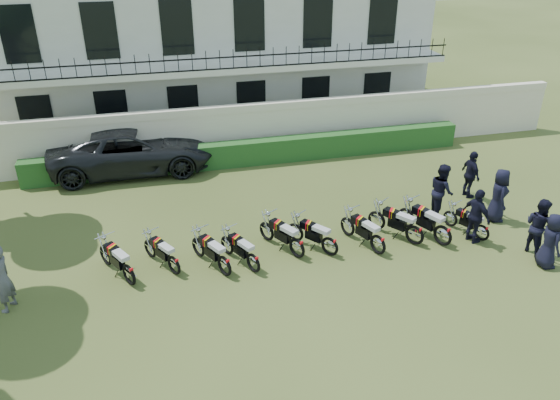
{
  "coord_description": "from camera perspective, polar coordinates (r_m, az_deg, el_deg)",
  "views": [
    {
      "loc": [
        -2.98,
        -13.22,
        9.15
      ],
      "look_at": [
        0.78,
        1.8,
        1.05
      ],
      "focal_mm": 35.0,
      "sensor_mm": 36.0,
      "label": 1
    }
  ],
  "objects": [
    {
      "name": "ground",
      "position": [
        16.35,
        -1.11,
        -6.41
      ],
      "size": [
        100.0,
        100.0,
        0.0
      ],
      "primitive_type": "plane",
      "color": "#3C4A1D",
      "rests_on": "ground"
    },
    {
      "name": "perimeter_wall",
      "position": [
        22.87,
        -5.71,
        7.05
      ],
      "size": [
        30.0,
        0.35,
        2.3
      ],
      "color": "beige",
      "rests_on": "ground"
    },
    {
      "name": "hedge",
      "position": [
        22.53,
        -2.79,
        5.0
      ],
      "size": [
        18.0,
        0.6,
        1.0
      ],
      "primitive_type": "cube",
      "color": "#1B4D1E",
      "rests_on": "ground"
    },
    {
      "name": "building",
      "position": [
        27.88,
        -7.94,
        16.11
      ],
      "size": [
        20.4,
        9.6,
        7.4
      ],
      "color": "silver",
      "rests_on": "ground"
    },
    {
      "name": "motorcycle_0",
      "position": [
        15.67,
        -15.55,
        -7.07
      ],
      "size": [
        1.06,
        1.77,
        1.08
      ],
      "rotation": [
        0.0,
        0.0,
        0.51
      ],
      "color": "black",
      "rests_on": "ground"
    },
    {
      "name": "motorcycle_1",
      "position": [
        15.83,
        -11.05,
        -6.28
      ],
      "size": [
        1.0,
        1.61,
        0.99
      ],
      "rotation": [
        0.0,
        0.0,
        0.53
      ],
      "color": "black",
      "rests_on": "ground"
    },
    {
      "name": "motorcycle_2",
      "position": [
        15.55,
        -5.84,
        -6.4
      ],
      "size": [
        1.0,
        1.77,
        1.06
      ],
      "rotation": [
        0.0,
        0.0,
        0.48
      ],
      "color": "black",
      "rests_on": "ground"
    },
    {
      "name": "motorcycle_3",
      "position": [
        15.64,
        -2.81,
        -6.15
      ],
      "size": [
        0.95,
        1.69,
        1.01
      ],
      "rotation": [
        0.0,
        0.0,
        0.47
      ],
      "color": "black",
      "rests_on": "ground"
    },
    {
      "name": "motorcycle_4",
      "position": [
        16.25,
        1.8,
        -4.57
      ],
      "size": [
        1.06,
        1.77,
        1.08
      ],
      "rotation": [
        0.0,
        0.0,
        0.51
      ],
      "color": "black",
      "rests_on": "ground"
    },
    {
      "name": "motorcycle_5",
      "position": [
        16.41,
        5.25,
        -4.41
      ],
      "size": [
        1.21,
        1.59,
        1.04
      ],
      "rotation": [
        0.0,
        0.0,
        0.64
      ],
      "color": "black",
      "rests_on": "ground"
    },
    {
      "name": "motorcycle_6",
      "position": [
        16.67,
        10.24,
        -4.15
      ],
      "size": [
        0.9,
        1.86,
        1.07
      ],
      "rotation": [
        0.0,
        0.0,
        0.39
      ],
      "color": "black",
      "rests_on": "ground"
    },
    {
      "name": "motorcycle_7",
      "position": [
        17.37,
        13.94,
        -3.12
      ],
      "size": [
        1.22,
        1.73,
        1.11
      ],
      "rotation": [
        0.0,
        0.0,
        0.6
      ],
      "color": "black",
      "rests_on": "ground"
    },
    {
      "name": "motorcycle_8",
      "position": [
        17.55,
        16.7,
        -3.1
      ],
      "size": [
        1.02,
        1.96,
        1.15
      ],
      "rotation": [
        0.0,
        0.0,
        0.43
      ],
      "color": "black",
      "rests_on": "ground"
    },
    {
      "name": "motorcycle_9",
      "position": [
        18.25,
        20.39,
        -2.85
      ],
      "size": [
        0.84,
        1.58,
        0.93
      ],
      "rotation": [
        0.0,
        0.0,
        0.44
      ],
      "color": "black",
      "rests_on": "ground"
    },
    {
      "name": "suv",
      "position": [
        22.54,
        -15.19,
        5.1
      ],
      "size": [
        6.37,
        2.94,
        1.77
      ],
      "primitive_type": "imported",
      "rotation": [
        0.0,
        0.0,
        1.57
      ],
      "color": "black",
      "rests_on": "ground"
    },
    {
      "name": "inspector",
      "position": [
        15.7,
        -27.1,
        -7.33
      ],
      "size": [
        0.68,
        0.81,
        1.9
      ],
      "primitive_type": "imported",
      "rotation": [
        0.0,
        0.0,
        -1.96
      ],
      "color": "slate",
      "rests_on": "ground"
    },
    {
      "name": "officer_0",
      "position": [
        17.53,
        26.43,
        -3.84
      ],
      "size": [
        0.68,
        0.91,
        1.7
      ],
      "primitive_type": "imported",
      "rotation": [
        0.0,
        0.0,
        1.4
      ],
      "color": "black",
      "rests_on": "ground"
    },
    {
      "name": "officer_1",
      "position": [
        18.09,
        25.41,
        -2.45
      ],
      "size": [
        0.82,
        0.98,
        1.79
      ],
      "primitive_type": "imported",
      "rotation": [
        0.0,
        0.0,
        1.75
      ],
      "color": "black",
      "rests_on": "ground"
    },
    {
      "name": "officer_2",
      "position": [
        17.9,
        19.82,
        -1.61
      ],
      "size": [
        0.68,
        1.13,
        1.8
      ],
      "primitive_type": "imported",
      "rotation": [
        0.0,
        0.0,
        1.81
      ],
      "color": "black",
      "rests_on": "ground"
    },
    {
      "name": "officer_3",
      "position": [
        19.48,
        21.88,
        0.49
      ],
      "size": [
        0.83,
        1.03,
        1.84
      ],
      "primitive_type": "imported",
      "rotation": [
        0.0,
        0.0,
        1.27
      ],
      "color": "black",
      "rests_on": "ground"
    },
    {
      "name": "officer_4",
      "position": [
        19.07,
        16.53,
        0.94
      ],
      "size": [
        0.85,
        1.02,
        1.91
      ],
      "primitive_type": "imported",
      "rotation": [
        0.0,
        0.0,
        1.42
      ],
      "color": "black",
      "rests_on": "ground"
    },
    {
      "name": "officer_5",
      "position": [
        20.77,
        19.3,
        2.53
      ],
      "size": [
        0.44,
        1.04,
        1.77
      ],
      "primitive_type": "imported",
      "rotation": [
        0.0,
        0.0,
        1.56
      ],
      "color": "black",
      "rests_on": "ground"
    }
  ]
}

